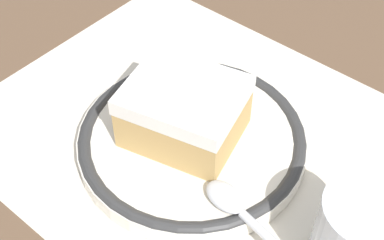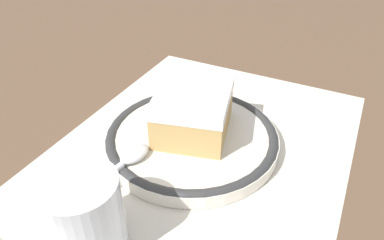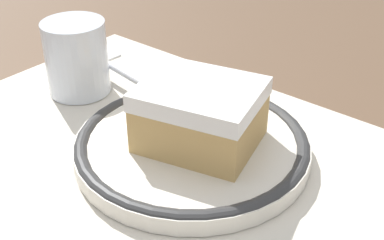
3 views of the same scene
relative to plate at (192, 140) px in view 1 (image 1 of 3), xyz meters
name	(u,v)px [view 1 (image 1 of 3)]	position (x,y,z in m)	size (l,w,h in m)	color
ground_plane	(223,152)	(0.02, 0.01, -0.01)	(2.40, 2.40, 0.00)	brown
placemat	(223,152)	(0.02, 0.01, -0.01)	(0.46, 0.32, 0.00)	beige
plate	(192,140)	(0.00, 0.00, 0.00)	(0.20, 0.20, 0.02)	silver
cake_slice	(184,111)	(-0.01, 0.00, 0.03)	(0.11, 0.10, 0.05)	tan
spoon	(247,217)	(0.09, -0.04, 0.01)	(0.14, 0.04, 0.01)	silver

